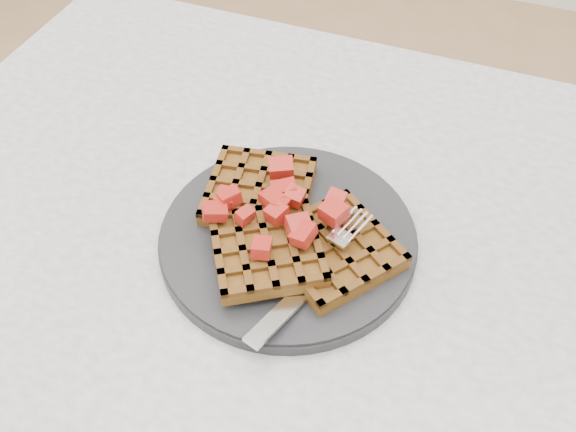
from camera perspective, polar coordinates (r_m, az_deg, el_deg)
The scene contains 5 objects.
table at distance 0.70m, azimuth 10.08°, elevation -13.27°, with size 1.20×0.80×0.75m.
plate at distance 0.63m, azimuth 0.00°, elevation -1.94°, with size 0.25×0.25×0.02m, color black.
waffles at distance 0.61m, azimuth -0.11°, elevation -1.05°, with size 0.23×0.20×0.03m.
strawberry_pile at distance 0.59m, azimuth 0.00°, elevation 0.90°, with size 0.15×0.15×0.02m, color maroon, non-canonical shape.
fork at distance 0.58m, azimuth 2.75°, elevation -5.07°, with size 0.02×0.18×0.02m, color silver, non-canonical shape.
Camera 1 is at (0.01, -0.35, 1.24)m, focal length 40.00 mm.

